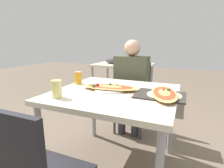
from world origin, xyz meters
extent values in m
plane|color=#6B5B4C|center=(0.00, 0.00, 0.00)|extent=(14.00, 14.00, 0.00)
cube|color=beige|center=(0.00, 0.00, 0.72)|extent=(1.02, 0.96, 0.04)
cylinder|color=#99999E|center=(-0.45, -0.43, 0.35)|extent=(0.05, 0.05, 0.70)
cylinder|color=#99999E|center=(-0.45, 0.43, 0.35)|extent=(0.05, 0.05, 0.70)
cylinder|color=#99999E|center=(0.45, 0.43, 0.35)|extent=(0.05, 0.05, 0.70)
cube|color=black|center=(-0.07, 0.74, 0.42)|extent=(0.40, 0.40, 0.04)
cube|color=black|center=(-0.07, 0.93, 0.67)|extent=(0.38, 0.03, 0.45)
cylinder|color=#38383D|center=(0.10, 0.57, 0.20)|extent=(0.03, 0.03, 0.40)
cylinder|color=#38383D|center=(-0.24, 0.57, 0.20)|extent=(0.03, 0.03, 0.40)
cylinder|color=#38383D|center=(0.10, 0.91, 0.20)|extent=(0.03, 0.03, 0.40)
cylinder|color=#38383D|center=(-0.24, 0.91, 0.20)|extent=(0.03, 0.03, 0.40)
cube|color=black|center=(-0.09, -0.93, 0.67)|extent=(0.38, 0.03, 0.45)
cylinder|color=#2D2D38|center=(0.02, 0.62, 0.22)|extent=(0.10, 0.10, 0.44)
cylinder|color=#2D2D38|center=(-0.16, 0.62, 0.22)|extent=(0.10, 0.10, 0.44)
cube|color=#474C38|center=(-0.07, 0.71, 0.72)|extent=(0.40, 0.22, 0.55)
sphere|color=tan|center=(-0.07, 0.71, 1.09)|extent=(0.19, 0.19, 0.19)
cylinder|color=white|center=(-0.06, 0.03, 0.75)|extent=(0.28, 0.28, 0.01)
ellipsoid|color=tan|center=(-0.06, 0.03, 0.77)|extent=(0.53, 0.26, 0.02)
ellipsoid|color=#B24223|center=(-0.06, 0.03, 0.77)|extent=(0.43, 0.21, 0.01)
sphere|color=maroon|center=(-0.17, 0.00, 0.78)|extent=(0.03, 0.03, 0.03)
sphere|color=beige|center=(-0.02, 0.08, 0.78)|extent=(0.03, 0.03, 0.03)
sphere|color=#335928|center=(-0.18, -0.04, 0.78)|extent=(0.03, 0.03, 0.03)
sphere|color=#335928|center=(-0.07, 0.07, 0.78)|extent=(0.03, 0.03, 0.03)
cylinder|color=orange|center=(-0.44, 0.11, 0.80)|extent=(0.07, 0.07, 0.12)
cylinder|color=silver|center=(-0.44, 0.11, 0.87)|extent=(0.06, 0.06, 0.00)
cylinder|color=#E0DB7F|center=(-0.34, -0.33, 0.81)|extent=(0.08, 0.08, 0.13)
cube|color=#332D28|center=(0.38, 0.02, 0.75)|extent=(0.38, 0.29, 0.01)
cylinder|color=white|center=(0.41, 0.02, 0.75)|extent=(0.26, 0.26, 0.01)
ellipsoid|color=tan|center=(0.41, 0.02, 0.77)|extent=(0.29, 0.49, 0.02)
ellipsoid|color=#B24223|center=(0.41, 0.02, 0.77)|extent=(0.24, 0.40, 0.01)
sphere|color=maroon|center=(0.39, 0.08, 0.78)|extent=(0.02, 0.02, 0.02)
sphere|color=#335928|center=(0.43, 0.09, 0.78)|extent=(0.03, 0.03, 0.03)
cube|color=beige|center=(-0.59, 1.89, 0.72)|extent=(1.10, 0.80, 0.04)
ellipsoid|color=#4C4751|center=(-0.81, 1.89, 0.80)|extent=(0.32, 0.24, 0.12)
cylinder|color=#99999E|center=(-1.09, 1.54, 0.35)|extent=(0.05, 0.05, 0.70)
cylinder|color=#99999E|center=(-0.09, 1.54, 0.35)|extent=(0.05, 0.05, 0.70)
cylinder|color=#99999E|center=(-1.09, 2.24, 0.35)|extent=(0.05, 0.05, 0.70)
cylinder|color=#99999E|center=(-0.09, 2.24, 0.35)|extent=(0.05, 0.05, 0.70)
camera|label=1|loc=(0.54, -1.34, 1.15)|focal=28.00mm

